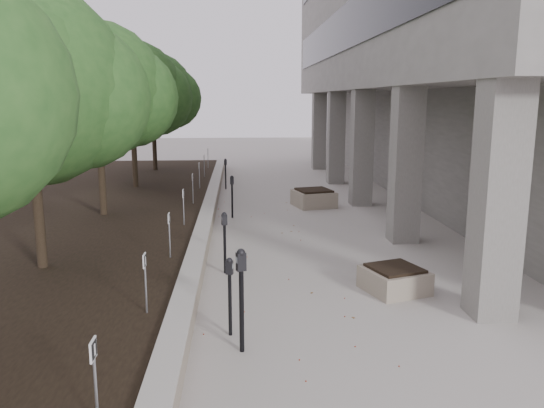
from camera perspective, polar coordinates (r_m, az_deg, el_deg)
name	(u,v)px	position (r m, az deg, el deg)	size (l,w,h in m)	color
ground	(300,347)	(8.45, 2.95, -14.81)	(90.00, 90.00, 0.00)	#ACA79E
retaining_wall	(209,211)	(16.93, -6.67, -0.73)	(0.39, 26.00, 0.50)	#A1947F
planting_bed	(89,214)	(17.53, -18.75, -1.01)	(7.00, 26.00, 0.40)	black
crabapple_tree_2	(31,129)	(11.26, -24.08, 7.24)	(4.60, 4.00, 5.44)	#244E1E
crabapple_tree_3	(98,119)	(16.04, -17.89, 8.51)	(4.60, 4.00, 5.44)	#244E1E
crabapple_tree_4	(132,114)	(20.92, -14.54, 9.16)	(4.60, 4.00, 5.44)	#244E1E
crabapple_tree_5	(153,111)	(25.85, -12.46, 9.54)	(4.60, 4.00, 5.44)	#244E1E
parking_sign_1	(95,384)	(5.95, -18.15, -17.63)	(0.04, 0.22, 0.96)	black
parking_sign_2	(146,284)	(8.65, -13.21, -8.18)	(0.04, 0.22, 0.96)	black
parking_sign_3	(170,235)	(11.49, -10.77, -3.28)	(0.04, 0.22, 0.96)	black
parking_sign_4	(184,207)	(14.40, -9.32, -0.33)	(0.04, 0.22, 0.96)	black
parking_sign_5	(193,189)	(17.34, -8.36, 1.62)	(0.04, 0.22, 0.96)	black
parking_sign_6	(199,176)	(20.30, -7.68, 3.00)	(0.04, 0.22, 0.96)	black
parking_sign_7	(204,166)	(23.26, -7.17, 4.03)	(0.04, 0.22, 0.96)	black
parking_sign_8	(208,158)	(26.24, -6.78, 4.83)	(0.04, 0.22, 0.96)	black
parking_meter_1	(241,301)	(7.99, -3.24, -10.18)	(0.16, 0.11, 1.58)	black
parking_meter_2	(230,297)	(8.59, -4.47, -9.75)	(0.13, 0.09, 1.28)	black
parking_meter_3	(225,243)	(11.55, -5.01, -4.11)	(0.13, 0.09, 1.34)	black
parking_meter_4	(232,197)	(16.91, -4.24, 0.77)	(0.13, 0.10, 1.35)	black
parking_meter_5	(226,174)	(22.39, -4.92, 3.19)	(0.13, 0.09, 1.28)	black
planter_front	(394,279)	(10.83, 12.81, -7.73)	(1.06, 1.06, 0.50)	#A1947F
planter_back	(314,198)	(18.84, 4.43, 0.67)	(1.29, 1.29, 0.60)	#A1947F
berry_scatter	(272,253)	(13.10, 0.03, -5.23)	(3.30, 14.10, 0.02)	#94240A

